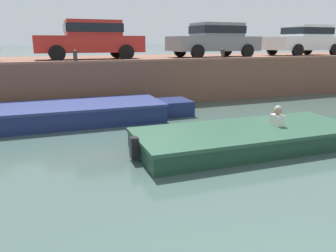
# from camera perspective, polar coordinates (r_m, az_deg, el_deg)

# --- Properties ---
(ground_plane) EXTENTS (400.00, 400.00, 0.00)m
(ground_plane) POSITION_cam_1_polar(r_m,az_deg,el_deg) (6.97, -2.37, -5.73)
(ground_plane) COLOR #384C47
(far_quay_wall) EXTENTS (60.00, 6.00, 1.68)m
(far_quay_wall) POSITION_cam_1_polar(r_m,az_deg,el_deg) (15.01, -13.14, 8.18)
(far_quay_wall) COLOR brown
(far_quay_wall) RESTS_ON ground
(far_wall_coping) EXTENTS (60.00, 0.24, 0.08)m
(far_wall_coping) POSITION_cam_1_polar(r_m,az_deg,el_deg) (12.11, -11.37, 10.99)
(far_wall_coping) COLOR brown
(far_wall_coping) RESTS_ON far_quay_wall
(boat_moored_central_navy) EXTENTS (6.96, 2.26, 0.57)m
(boat_moored_central_navy) POSITION_cam_1_polar(r_m,az_deg,el_deg) (10.42, -15.68, 2.22)
(boat_moored_central_navy) COLOR navy
(boat_moored_central_navy) RESTS_ON ground
(motorboat_passing) EXTENTS (6.52, 2.18, 0.94)m
(motorboat_passing) POSITION_cam_1_polar(r_m,az_deg,el_deg) (8.03, 15.24, -1.77)
(motorboat_passing) COLOR #193828
(motorboat_passing) RESTS_ON ground
(car_left_inner_red) EXTENTS (4.22, 2.01, 1.54)m
(car_left_inner_red) POSITION_cam_1_polar(r_m,az_deg,el_deg) (14.02, -13.34, 14.65)
(car_left_inner_red) COLOR #B2231E
(car_left_inner_red) RESTS_ON far_quay_wall
(car_centre_grey) EXTENTS (4.22, 2.06, 1.54)m
(car_centre_grey) POSITION_cam_1_polar(r_m,az_deg,el_deg) (15.87, 8.14, 14.83)
(car_centre_grey) COLOR slate
(car_centre_grey) RESTS_ON far_quay_wall
(car_right_inner_white) EXTENTS (4.10, 2.11, 1.54)m
(car_right_inner_white) POSITION_cam_1_polar(r_m,az_deg,el_deg) (19.03, 22.75, 13.82)
(car_right_inner_white) COLOR white
(car_right_inner_white) RESTS_ON far_quay_wall
(mooring_bollard_mid) EXTENTS (0.15, 0.15, 0.45)m
(mooring_bollard_mid) POSITION_cam_1_polar(r_m,az_deg,el_deg) (12.10, -15.85, 11.67)
(mooring_bollard_mid) COLOR #2D2B28
(mooring_bollard_mid) RESTS_ON far_quay_wall
(mooring_bollard_east) EXTENTS (0.15, 0.15, 0.45)m
(mooring_bollard_east) POSITION_cam_1_polar(r_m,az_deg,el_deg) (13.96, 9.53, 12.34)
(mooring_bollard_east) COLOR #2D2B28
(mooring_bollard_east) RESTS_ON far_quay_wall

